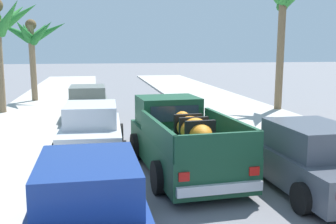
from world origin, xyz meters
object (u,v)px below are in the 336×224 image
Objects in this scene: palm_tree_right_fore at (33,35)px; car_left_near at (91,130)px; car_right_far at (88,105)px; car_left_far at (89,208)px; palm_tree_left_mid at (284,0)px; pickup_truck at (181,140)px; car_left_mid at (310,159)px; palm_tree_left_fore at (0,21)px.

car_left_near is at bearing -74.80° from palm_tree_right_fore.
car_right_far is at bearing -64.10° from palm_tree_right_fore.
car_left_far is at bearing -89.01° from car_right_far.
palm_tree_left_mid reaches higher than car_left_far.
palm_tree_left_mid is at bearing -23.45° from palm_tree_right_fore.
pickup_truck is 1.24× the size of car_left_mid.
car_left_near is 9.75m from palm_tree_left_fore.
palm_tree_right_fore is at bearing 156.55° from palm_tree_left_mid.
palm_tree_left_fore reaches higher than car_right_far.
palm_tree_left_mid is (12.64, -5.48, 1.57)m from palm_tree_right_fore.
car_right_far is (-0.20, 5.74, 0.00)m from car_left_near.
car_left_mid is 11.21m from car_right_far.
palm_tree_left_mid reaches higher than pickup_truck.
car_left_far is at bearing -125.95° from palm_tree_left_mid.
car_left_mid is 1.01× the size of car_left_far.
car_left_far and car_right_far have the same top height.
car_right_far is at bearing -174.73° from palm_tree_left_mid.
car_left_near is (-2.36, 2.28, -0.10)m from pickup_truck.
palm_tree_right_fore is at bearing 111.43° from pickup_truck.
pickup_truck is 0.96× the size of palm_tree_left_fore.
car_left_mid is at bearing -62.68° from car_right_far.
palm_tree_left_mid is at bearing 35.29° from car_left_near.
palm_tree_left_mid is at bearing 54.05° from car_left_far.
car_left_near is 5.74m from car_right_far.
palm_tree_left_fore reaches higher than car_left_near.
car_left_near and car_right_far have the same top height.
pickup_truck is 0.79× the size of palm_tree_left_mid.
car_left_far is 16.62m from palm_tree_left_mid.
car_left_mid is 12.65m from palm_tree_left_mid.
palm_tree_left_fore reaches higher than palm_tree_right_fore.
car_left_far is (-4.94, -2.04, 0.00)m from car_left_mid.
pickup_truck is 12.25m from palm_tree_left_mid.
car_left_mid is at bearing -40.49° from car_left_near.
palm_tree_left_fore is 4.24m from palm_tree_right_fore.
car_right_far is 7.77m from palm_tree_right_fore.
pickup_truck is at bearing -72.32° from car_right_far.
pickup_truck is 1.25× the size of car_right_far.
palm_tree_left_fore is at bearing -101.98° from palm_tree_right_fore.
pickup_truck is at bearing -128.16° from palm_tree_left_mid.
car_left_mid is 5.34m from car_left_far.
palm_tree_right_fore reaches higher than pickup_truck.
palm_tree_left_fore is 13.63m from palm_tree_left_mid.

